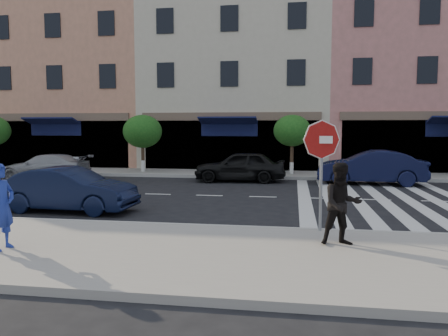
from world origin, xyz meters
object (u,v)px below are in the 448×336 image
(car_near_mid, at_px, (69,190))
(walker, at_px, (342,204))
(car_far_right, at_px, (371,167))
(car_far_left, at_px, (46,167))
(car_far_mid, at_px, (240,166))
(stop_sign, at_px, (322,151))
(photographer, at_px, (1,206))

(car_near_mid, bearing_deg, walker, -109.92)
(car_near_mid, relative_size, car_far_right, 0.87)
(car_far_left, bearing_deg, car_far_mid, 94.89)
(car_near_mid, bearing_deg, car_far_left, 37.81)
(car_near_mid, relative_size, car_far_left, 0.95)
(stop_sign, xyz_separation_m, car_far_left, (-12.53, 9.27, -1.39))
(stop_sign, height_order, walker, stop_sign)
(car_near_mid, height_order, car_far_right, car_far_right)
(photographer, distance_m, car_far_mid, 12.98)
(car_far_mid, distance_m, car_far_right, 5.89)
(stop_sign, height_order, photographer, stop_sign)
(walker, height_order, car_near_mid, walker)
(photographer, height_order, car_near_mid, photographer)
(walker, xyz_separation_m, car_far_right, (2.43, 11.15, -0.23))
(car_far_left, xyz_separation_m, car_far_right, (15.31, 0.70, 0.14))
(stop_sign, bearing_deg, car_far_mid, 107.64)
(photographer, relative_size, car_near_mid, 0.42)
(car_far_mid, bearing_deg, photographer, -17.37)
(stop_sign, bearing_deg, car_far_right, 74.83)
(stop_sign, height_order, car_far_right, stop_sign)
(car_far_left, bearing_deg, walker, 51.17)
(car_near_mid, bearing_deg, car_far_right, -49.30)
(car_far_mid, bearing_deg, stop_sign, 13.94)
(photographer, distance_m, car_far_left, 13.38)
(car_far_left, distance_m, car_far_mid, 9.45)
(photographer, xyz_separation_m, car_far_mid, (3.16, 12.59, -0.28))
(stop_sign, relative_size, car_near_mid, 0.63)
(car_far_right, bearing_deg, stop_sign, -11.80)
(photographer, relative_size, walker, 1.01)
(stop_sign, distance_m, walker, 1.60)
(stop_sign, height_order, car_near_mid, stop_sign)
(car_near_mid, xyz_separation_m, car_far_right, (10.11, 8.00, 0.10))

